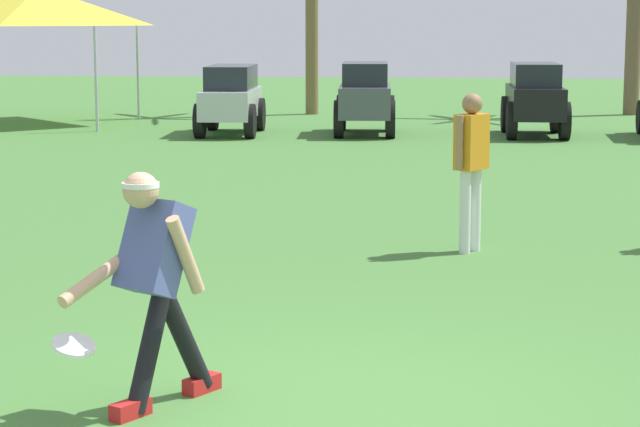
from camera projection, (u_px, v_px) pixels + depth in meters
ground_plane at (342, 406)px, 7.42m from camera, size 80.00×80.00×0.00m
frisbee_thrower at (155, 276)px, 7.27m from camera, size 0.78×0.90×1.42m
frisbee_in_flight at (74, 345)px, 7.07m from camera, size 0.35×0.35×0.10m
teammate_midfield at (471, 157)px, 12.13m from camera, size 0.36×0.45×1.56m
parked_car_slot_a at (231, 97)px, 24.40m from camera, size 1.25×2.44×1.34m
parked_car_slot_b at (365, 96)px, 24.36m from camera, size 1.30×2.41×1.40m
parked_car_slot_c at (535, 97)px, 24.01m from camera, size 1.23×2.38×1.40m
event_tent at (40, 6)px, 26.45m from camera, size 3.49×3.49×2.91m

